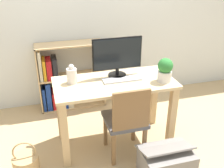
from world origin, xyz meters
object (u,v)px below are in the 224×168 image
at_px(vase, 72,75).
at_px(basket, 26,164).
at_px(chair, 127,120).
at_px(monitor, 117,55).
at_px(bookshelf, 60,82).
at_px(storage_box, 166,162).
at_px(potted_plant, 165,70).
at_px(keyboard, 122,79).

xyz_separation_m(vase, basket, (-0.53, -0.31, -0.74)).
bearing_deg(basket, vase, 30.48).
bearing_deg(chair, monitor, 91.21).
relative_size(bookshelf, storage_box, 1.85).
bearing_deg(vase, basket, -149.52).
bearing_deg(chair, storage_box, -47.25).
height_order(vase, potted_plant, potted_plant).
bearing_deg(potted_plant, chair, -163.24).
height_order(keyboard, chair, chair).
distance_m(monitor, storage_box, 1.16).
bearing_deg(keyboard, vase, 172.02).
distance_m(keyboard, chair, 0.42).
xyz_separation_m(keyboard, potted_plant, (0.41, -0.14, 0.12)).
relative_size(chair, storage_box, 1.69).
xyz_separation_m(monitor, vase, (-0.49, -0.05, -0.14)).
bearing_deg(keyboard, chair, -96.68).
distance_m(keyboard, potted_plant, 0.45).
bearing_deg(basket, bookshelf, 68.31).
bearing_deg(monitor, basket, -160.30).
bearing_deg(chair, basket, -178.12).
distance_m(bookshelf, basket, 1.28).
bearing_deg(storage_box, bookshelf, 118.10).
distance_m(potted_plant, storage_box, 0.90).
xyz_separation_m(monitor, bookshelf, (-0.55, 0.80, -0.61)).
bearing_deg(monitor, chair, -92.29).
bearing_deg(vase, chair, -35.97).
xyz_separation_m(basket, storage_box, (1.29, -0.38, 0.04)).
bearing_deg(potted_plant, basket, -175.89).
xyz_separation_m(keyboard, bookshelf, (-0.57, 0.92, -0.39)).
relative_size(keyboard, potted_plant, 1.63).
bearing_deg(basket, potted_plant, 4.11).
relative_size(vase, bookshelf, 0.22).
bearing_deg(monitor, bookshelf, 124.64).
height_order(chair, basket, chair).
bearing_deg(storage_box, potted_plant, 72.74).
bearing_deg(potted_plant, bookshelf, 132.56).
relative_size(keyboard, chair, 0.48).
bearing_deg(monitor, vase, -173.95).
distance_m(basket, storage_box, 1.35).
bearing_deg(keyboard, basket, -166.80).
xyz_separation_m(vase, potted_plant, (0.91, -0.21, 0.04)).
xyz_separation_m(monitor, potted_plant, (0.42, -0.26, -0.10)).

